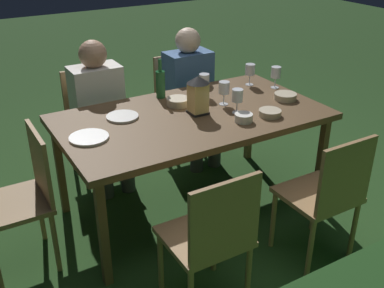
{
  "coord_description": "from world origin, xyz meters",
  "views": [
    {
      "loc": [
        1.45,
        2.5,
        1.97
      ],
      "look_at": [
        0.0,
        0.0,
        0.53
      ],
      "focal_mm": 43.17,
      "sensor_mm": 36.0,
      "label": 1
    }
  ],
  "objects_px": {
    "chair_side_right_b": "(211,236)",
    "bowl_bread": "(285,96)",
    "chair_side_left_a": "(181,100)",
    "bowl_dip": "(244,117)",
    "dining_table": "(192,121)",
    "chair_head_far": "(25,194)",
    "lantern_centerpiece": "(198,93)",
    "person_in_blue": "(192,90)",
    "wine_glass_d": "(224,89)",
    "chair_side_left_b": "(94,118)",
    "wine_glass_e": "(276,73)",
    "wine_glass_b": "(237,97)",
    "bowl_salad": "(270,113)",
    "person_in_cream": "(101,108)",
    "wine_glass_a": "(204,81)",
    "plate_b": "(89,137)",
    "chair_side_right_a": "(327,193)",
    "plate_a": "(122,117)",
    "wine_glass_c": "(250,71)",
    "green_bottle_on_table": "(161,83)"
  },
  "relations": [
    {
      "from": "lantern_centerpiece",
      "to": "bowl_salad",
      "type": "xyz_separation_m",
      "value": [
        -0.4,
        0.28,
        -0.13
      ]
    },
    {
      "from": "chair_side_right_b",
      "to": "bowl_bread",
      "type": "height_order",
      "value": "chair_side_right_b"
    },
    {
      "from": "lantern_centerpiece",
      "to": "bowl_bread",
      "type": "bearing_deg",
      "value": 172.1
    },
    {
      "from": "person_in_blue",
      "to": "lantern_centerpiece",
      "type": "xyz_separation_m",
      "value": [
        0.36,
        0.71,
        0.27
      ]
    },
    {
      "from": "plate_b",
      "to": "wine_glass_b",
      "type": "bearing_deg",
      "value": 173.42
    },
    {
      "from": "chair_side_left_a",
      "to": "wine_glass_d",
      "type": "relative_size",
      "value": 5.15
    },
    {
      "from": "dining_table",
      "to": "bowl_dip",
      "type": "bearing_deg",
      "value": 129.85
    },
    {
      "from": "person_in_blue",
      "to": "wine_glass_b",
      "type": "height_order",
      "value": "person_in_blue"
    },
    {
      "from": "chair_side_right_b",
      "to": "green_bottle_on_table",
      "type": "relative_size",
      "value": 3.0
    },
    {
      "from": "chair_head_far",
      "to": "lantern_centerpiece",
      "type": "height_order",
      "value": "lantern_centerpiece"
    },
    {
      "from": "chair_side_left_b",
      "to": "wine_glass_e",
      "type": "height_order",
      "value": "wine_glass_e"
    },
    {
      "from": "chair_side_left_a",
      "to": "wine_glass_c",
      "type": "height_order",
      "value": "wine_glass_c"
    },
    {
      "from": "person_in_cream",
      "to": "bowl_dip",
      "type": "bearing_deg",
      "value": 123.1
    },
    {
      "from": "wine_glass_c",
      "to": "bowl_dip",
      "type": "relative_size",
      "value": 1.42
    },
    {
      "from": "person_in_blue",
      "to": "wine_glass_d",
      "type": "bearing_deg",
      "value": 79.64
    },
    {
      "from": "person_in_cream",
      "to": "wine_glass_a",
      "type": "bearing_deg",
      "value": 146.41
    },
    {
      "from": "chair_side_left_b",
      "to": "chair_head_far",
      "type": "bearing_deg",
      "value": 50.26
    },
    {
      "from": "wine_glass_b",
      "to": "wine_glass_d",
      "type": "distance_m",
      "value": 0.17
    },
    {
      "from": "lantern_centerpiece",
      "to": "green_bottle_on_table",
      "type": "xyz_separation_m",
      "value": [
        0.08,
        -0.4,
        -0.04
      ]
    },
    {
      "from": "wine_glass_e",
      "to": "lantern_centerpiece",
      "type": "bearing_deg",
      "value": 10.16
    },
    {
      "from": "chair_side_right_a",
      "to": "plate_a",
      "type": "relative_size",
      "value": 4.04
    },
    {
      "from": "chair_side_left_a",
      "to": "bowl_dip",
      "type": "distance_m",
      "value": 1.22
    },
    {
      "from": "lantern_centerpiece",
      "to": "wine_glass_c",
      "type": "distance_m",
      "value": 0.72
    },
    {
      "from": "person_in_cream",
      "to": "wine_glass_c",
      "type": "relative_size",
      "value": 6.8
    },
    {
      "from": "green_bottle_on_table",
      "to": "wine_glass_d",
      "type": "bearing_deg",
      "value": 132.48
    },
    {
      "from": "chair_side_left_a",
      "to": "person_in_blue",
      "type": "bearing_deg",
      "value": 90.0
    },
    {
      "from": "chair_side_right_b",
      "to": "green_bottle_on_table",
      "type": "distance_m",
      "value": 1.39
    },
    {
      "from": "chair_side_left_b",
      "to": "lantern_centerpiece",
      "type": "bearing_deg",
      "value": 116.43
    },
    {
      "from": "person_in_cream",
      "to": "bowl_bread",
      "type": "distance_m",
      "value": 1.4
    },
    {
      "from": "person_in_blue",
      "to": "wine_glass_c",
      "type": "relative_size",
      "value": 6.8
    },
    {
      "from": "person_in_cream",
      "to": "bowl_salad",
      "type": "height_order",
      "value": "person_in_cream"
    },
    {
      "from": "chair_side_right_a",
      "to": "wine_glass_b",
      "type": "xyz_separation_m",
      "value": [
        0.13,
        -0.76,
        0.39
      ]
    },
    {
      "from": "chair_side_left_a",
      "to": "lantern_centerpiece",
      "type": "height_order",
      "value": "lantern_centerpiece"
    },
    {
      "from": "wine_glass_b",
      "to": "bowl_salad",
      "type": "bearing_deg",
      "value": 136.35
    },
    {
      "from": "bowl_salad",
      "to": "chair_side_right_b",
      "type": "bearing_deg",
      "value": 35.76
    },
    {
      "from": "person_in_blue",
      "to": "wine_glass_d",
      "type": "xyz_separation_m",
      "value": [
        0.12,
        0.66,
        0.23
      ]
    },
    {
      "from": "chair_side_left_a",
      "to": "wine_glass_c",
      "type": "relative_size",
      "value": 5.15
    },
    {
      "from": "bowl_bread",
      "to": "dining_table",
      "type": "bearing_deg",
      "value": -7.95
    },
    {
      "from": "bowl_dip",
      "to": "wine_glass_c",
      "type": "bearing_deg",
      "value": -129.54
    },
    {
      "from": "chair_side_right_b",
      "to": "bowl_salad",
      "type": "relative_size",
      "value": 5.76
    },
    {
      "from": "chair_side_right_a",
      "to": "lantern_centerpiece",
      "type": "bearing_deg",
      "value": -67.76
    },
    {
      "from": "chair_side_right_a",
      "to": "bowl_bread",
      "type": "relative_size",
      "value": 5.35
    },
    {
      "from": "wine_glass_e",
      "to": "bowl_dip",
      "type": "bearing_deg",
      "value": 34.4
    },
    {
      "from": "wine_glass_a",
      "to": "bowl_bread",
      "type": "height_order",
      "value": "wine_glass_a"
    },
    {
      "from": "plate_b",
      "to": "chair_side_left_b",
      "type": "bearing_deg",
      "value": -109.63
    },
    {
      "from": "lantern_centerpiece",
      "to": "wine_glass_a",
      "type": "xyz_separation_m",
      "value": [
        -0.21,
        -0.27,
        -0.03
      ]
    },
    {
      "from": "plate_a",
      "to": "bowl_dip",
      "type": "height_order",
      "value": "bowl_dip"
    },
    {
      "from": "bowl_salad",
      "to": "bowl_dip",
      "type": "xyz_separation_m",
      "value": [
        0.21,
        -0.01,
        0.01
      ]
    },
    {
      "from": "wine_glass_e",
      "to": "wine_glass_c",
      "type": "bearing_deg",
      "value": -50.55
    },
    {
      "from": "wine_glass_b",
      "to": "chair_side_right_a",
      "type": "bearing_deg",
      "value": 99.54
    }
  ]
}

